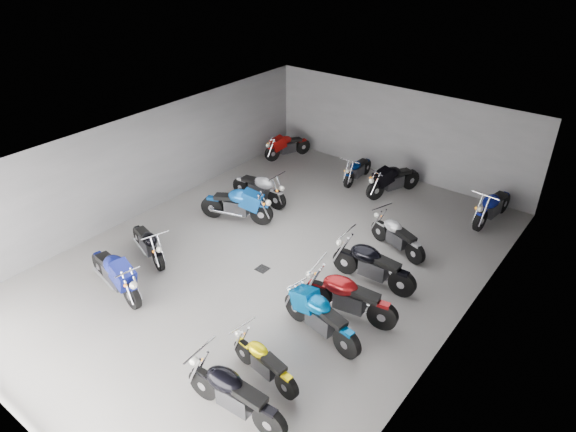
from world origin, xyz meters
name	(u,v)px	position (x,y,z in m)	size (l,w,h in m)	color
ground	(274,260)	(0.00, 0.00, 0.00)	(14.00, 14.00, 0.00)	gray
wall_back	(398,133)	(0.00, 7.00, 1.60)	(10.00, 0.10, 3.20)	slate
wall_left	(149,162)	(-5.00, 0.00, 1.60)	(0.10, 14.00, 3.20)	slate
wall_right	(459,283)	(5.00, 0.00, 1.60)	(0.10, 14.00, 3.20)	slate
ceiling	(272,153)	(0.00, 0.00, 3.22)	(10.00, 14.00, 0.04)	black
drain_grate	(262,269)	(0.00, -0.50, 0.01)	(0.32, 0.32, 0.01)	black
motorcycle_left_b	(115,274)	(-2.25, -3.46, 0.57)	(2.35, 0.62, 1.04)	black
motorcycle_left_c	(148,243)	(-2.82, -2.00, 0.48)	(1.95, 0.73, 0.88)	black
motorcycle_left_e	(237,205)	(-2.24, 1.00, 0.56)	(2.23, 1.01, 1.03)	black
motorcycle_left_f	(259,188)	(-2.48, 2.31, 0.52)	(2.18, 0.42, 0.96)	black
motorcycle_right_a	(234,394)	(2.60, -4.38, 0.55)	(2.28, 0.48, 1.00)	black
motorcycle_right_b	(264,362)	(2.46, -3.35, 0.44)	(1.84, 0.44, 0.81)	black
motorcycle_right_c	(320,317)	(2.65, -1.64, 0.55)	(2.26, 0.61, 1.00)	black
motorcycle_right_d	(348,297)	(2.81, -0.70, 0.57)	(2.35, 0.61, 1.04)	black
motorcycle_right_e	(372,265)	(2.61, 0.77, 0.56)	(2.33, 0.47, 1.02)	black
motorcycle_right_f	(397,236)	(2.41, 2.50, 0.48)	(1.95, 0.76, 0.88)	black
motorcycle_back_a	(287,146)	(-4.01, 5.77, 0.48)	(0.87, 1.90, 0.88)	black
motorcycle_back_c	(357,169)	(-0.76, 5.65, 0.45)	(0.39, 1.87, 0.82)	black
motorcycle_back_d	(393,180)	(0.71, 5.51, 0.53)	(0.96, 2.12, 0.98)	black
motorcycle_back_f	(493,206)	(3.98, 5.74, 0.53)	(0.51, 2.21, 0.97)	black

